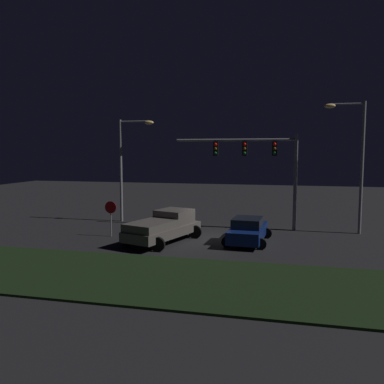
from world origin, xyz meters
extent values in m
plane|color=black|center=(0.00, 0.00, 0.00)|extent=(80.00, 80.00, 0.00)
cube|color=black|center=(0.00, -8.70, 0.05)|extent=(24.83, 6.40, 0.10)
cube|color=#514C47|center=(-2.40, -2.17, 0.68)|extent=(3.57, 5.75, 0.55)
cube|color=#514C47|center=(-2.04, -1.04, 1.38)|extent=(2.34, 2.37, 0.85)
cube|color=black|center=(-2.04, -1.04, 1.50)|extent=(2.14, 1.99, 0.51)
cube|color=#514C47|center=(-2.74, -3.20, 1.18)|extent=(2.76, 3.47, 0.45)
cylinder|color=black|center=(-2.79, 0.00, 0.40)|extent=(0.80, 0.22, 0.80)
cylinder|color=black|center=(-0.83, -0.64, 0.40)|extent=(0.80, 0.22, 0.80)
cylinder|color=black|center=(-3.98, -3.70, 0.40)|extent=(0.80, 0.22, 0.80)
cylinder|color=black|center=(-2.02, -4.34, 0.40)|extent=(0.80, 0.22, 0.80)
cube|color=navy|center=(2.44, -1.07, 0.61)|extent=(2.05, 4.50, 0.70)
cube|color=black|center=(2.43, -1.32, 1.23)|extent=(1.71, 2.09, 0.55)
cylinder|color=black|center=(1.61, 0.48, 0.32)|extent=(0.64, 0.22, 0.64)
cylinder|color=black|center=(3.45, 0.37, 0.32)|extent=(0.64, 0.22, 0.64)
cylinder|color=black|center=(1.44, -2.51, 0.32)|extent=(0.64, 0.22, 0.64)
cylinder|color=black|center=(3.27, -2.62, 0.32)|extent=(0.64, 0.22, 0.64)
cylinder|color=slate|center=(5.14, 3.39, 3.25)|extent=(0.24, 0.24, 6.50)
cylinder|color=slate|center=(1.04, 3.39, 6.10)|extent=(8.20, 0.18, 0.18)
cube|color=black|center=(3.74, 3.39, 5.50)|extent=(0.32, 0.44, 0.95)
sphere|color=red|center=(3.74, 3.16, 5.80)|extent=(0.22, 0.22, 0.22)
sphere|color=#59380A|center=(3.74, 3.16, 5.50)|extent=(0.22, 0.22, 0.22)
sphere|color=#0C4719|center=(3.74, 3.16, 5.20)|extent=(0.22, 0.22, 0.22)
cube|color=black|center=(1.74, 3.39, 5.50)|extent=(0.32, 0.44, 0.95)
sphere|color=red|center=(1.74, 3.16, 5.80)|extent=(0.22, 0.22, 0.22)
sphere|color=#59380A|center=(1.74, 3.16, 5.50)|extent=(0.22, 0.22, 0.22)
sphere|color=#0C4719|center=(1.74, 3.16, 5.20)|extent=(0.22, 0.22, 0.22)
cube|color=black|center=(-0.26, 3.39, 5.50)|extent=(0.32, 0.44, 0.95)
sphere|color=red|center=(-0.26, 3.16, 5.80)|extent=(0.22, 0.22, 0.22)
sphere|color=#59380A|center=(-0.26, 3.16, 5.50)|extent=(0.22, 0.22, 0.22)
sphere|color=#0C4719|center=(-0.26, 3.16, 5.20)|extent=(0.22, 0.22, 0.22)
cylinder|color=slate|center=(-7.65, 3.99, 3.84)|extent=(0.20, 0.20, 7.68)
cylinder|color=slate|center=(-6.51, 3.99, 7.53)|extent=(2.28, 0.12, 0.12)
ellipsoid|color=#F9CC72|center=(-5.37, 3.99, 7.43)|extent=(0.70, 0.44, 0.30)
cylinder|color=slate|center=(9.24, 3.21, 4.24)|extent=(0.20, 0.20, 8.47)
cylinder|color=slate|center=(8.20, 3.21, 8.32)|extent=(2.07, 0.12, 0.12)
ellipsoid|color=#F9CC72|center=(7.17, 3.21, 8.22)|extent=(0.70, 0.44, 0.30)
cylinder|color=slate|center=(-6.08, -1.31, 1.10)|extent=(0.07, 0.07, 2.20)
cylinder|color=#B20C0F|center=(-6.08, -1.34, 1.85)|extent=(0.76, 0.03, 0.76)
camera|label=1|loc=(4.56, -24.15, 5.32)|focal=37.38mm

